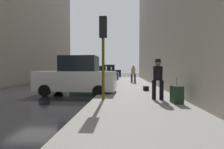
# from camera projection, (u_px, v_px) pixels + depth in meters

# --- Properties ---
(ground_plane) EXTENTS (120.00, 120.00, 0.00)m
(ground_plane) POSITION_uv_depth(u_px,v_px,m) (34.00, 94.00, 10.50)
(ground_plane) COLOR black
(sidewalk) EXTENTS (4.00, 40.00, 0.15)m
(sidewalk) POSITION_uv_depth(u_px,v_px,m) (134.00, 94.00, 10.08)
(sidewalk) COLOR gray
(sidewalk) RESTS_ON ground_plane
(parked_white_van) EXTENTS (4.66, 2.19, 2.25)m
(parked_white_van) POSITION_uv_depth(u_px,v_px,m) (77.00, 77.00, 10.27)
(parked_white_van) COLOR silver
(parked_white_van) RESTS_ON ground_plane
(parked_dark_green_sedan) EXTENTS (4.21, 2.07, 1.79)m
(parked_dark_green_sedan) POSITION_uv_depth(u_px,v_px,m) (95.00, 76.00, 16.47)
(parked_dark_green_sedan) COLOR #193828
(parked_dark_green_sedan) RESTS_ON ground_plane
(parked_blue_sedan) EXTENTS (4.25, 2.15, 1.79)m
(parked_blue_sedan) POSITION_uv_depth(u_px,v_px,m) (103.00, 74.00, 23.06)
(parked_blue_sedan) COLOR navy
(parked_blue_sedan) RESTS_ON ground_plane
(parked_black_suv) EXTENTS (4.61, 2.07, 2.25)m
(parked_black_suv) POSITION_uv_depth(u_px,v_px,m) (108.00, 72.00, 29.77)
(parked_black_suv) COLOR black
(parked_black_suv) RESTS_ON ground_plane
(fire_hydrant) EXTENTS (0.42, 0.22, 0.70)m
(fire_hydrant) POSITION_uv_depth(u_px,v_px,m) (114.00, 80.00, 16.05)
(fire_hydrant) COLOR red
(fire_hydrant) RESTS_ON sidewalk
(traffic_light) EXTENTS (0.32, 0.32, 3.60)m
(traffic_light) POSITION_uv_depth(u_px,v_px,m) (103.00, 40.00, 7.55)
(traffic_light) COLOR #514C0F
(traffic_light) RESTS_ON sidewalk
(pedestrian_with_fedora) EXTENTS (0.53, 0.49, 1.78)m
(pedestrian_with_fedora) POSITION_uv_depth(u_px,v_px,m) (158.00, 77.00, 7.62)
(pedestrian_with_fedora) COLOR black
(pedestrian_with_fedora) RESTS_ON sidewalk
(pedestrian_in_tan_coat) EXTENTS (0.53, 0.47, 1.71)m
(pedestrian_in_tan_coat) POSITION_uv_depth(u_px,v_px,m) (133.00, 73.00, 17.52)
(pedestrian_in_tan_coat) COLOR black
(pedestrian_in_tan_coat) RESTS_ON sidewalk
(rolling_suitcase) EXTENTS (0.39, 0.58, 1.04)m
(rolling_suitcase) POSITION_uv_depth(u_px,v_px,m) (177.00, 95.00, 6.82)
(rolling_suitcase) COLOR black
(rolling_suitcase) RESTS_ON sidewalk
(duffel_bag) EXTENTS (0.32, 0.44, 0.28)m
(duffel_bag) POSITION_uv_depth(u_px,v_px,m) (146.00, 88.00, 10.93)
(duffel_bag) COLOR black
(duffel_bag) RESTS_ON sidewalk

